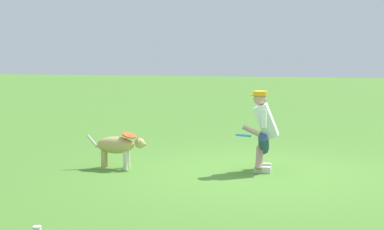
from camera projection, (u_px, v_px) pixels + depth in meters
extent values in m
plane|color=#4F8630|center=(255.00, 173.00, 9.29)|extent=(60.00, 60.00, 0.00)
cube|color=silver|center=(263.00, 166.00, 9.59)|extent=(0.26, 0.10, 0.10)
cylinder|color=tan|center=(260.00, 155.00, 9.58)|extent=(0.12, 0.31, 0.37)
cylinder|color=navy|center=(264.00, 141.00, 9.52)|extent=(0.16, 0.41, 0.37)
cube|color=silver|center=(262.00, 170.00, 9.32)|extent=(0.26, 0.10, 0.10)
cylinder|color=tan|center=(259.00, 158.00, 9.31)|extent=(0.12, 0.31, 0.37)
cylinder|color=navy|center=(263.00, 144.00, 9.29)|extent=(0.16, 0.41, 0.37)
cube|color=white|center=(266.00, 121.00, 9.36)|extent=(0.41, 0.35, 0.58)
cylinder|color=white|center=(266.00, 116.00, 9.55)|extent=(0.09, 0.14, 0.29)
cylinder|color=white|center=(264.00, 119.00, 9.16)|extent=(0.09, 0.14, 0.29)
cylinder|color=tan|center=(251.00, 130.00, 9.20)|extent=(0.29, 0.09, 0.19)
cylinder|color=tan|center=(263.00, 126.00, 9.60)|extent=(0.08, 0.15, 0.27)
sphere|color=tan|center=(260.00, 99.00, 9.34)|extent=(0.21, 0.21, 0.21)
cylinder|color=#EFA617|center=(260.00, 93.00, 9.33)|extent=(0.22, 0.22, 0.07)
cylinder|color=#EFA617|center=(254.00, 95.00, 9.35)|extent=(0.12, 0.12, 0.02)
ellipsoid|color=tan|center=(115.00, 145.00, 9.65)|extent=(0.64, 0.31, 0.28)
ellipsoid|color=silver|center=(126.00, 147.00, 9.62)|extent=(0.14, 0.20, 0.17)
sphere|color=tan|center=(140.00, 143.00, 9.58)|extent=(0.17, 0.17, 0.17)
cone|color=tan|center=(145.00, 145.00, 9.57)|extent=(0.09, 0.09, 0.09)
cone|color=tan|center=(138.00, 139.00, 9.52)|extent=(0.06, 0.06, 0.07)
cone|color=tan|center=(139.00, 138.00, 9.63)|extent=(0.06, 0.06, 0.07)
cylinder|color=silver|center=(125.00, 160.00, 9.56)|extent=(0.07, 0.07, 0.30)
cylinder|color=silver|center=(128.00, 158.00, 9.73)|extent=(0.07, 0.07, 0.30)
cylinder|color=tan|center=(103.00, 160.00, 9.62)|extent=(0.07, 0.07, 0.30)
cylinder|color=tan|center=(106.00, 158.00, 9.78)|extent=(0.07, 0.07, 0.30)
cylinder|color=silver|center=(92.00, 141.00, 9.70)|extent=(0.20, 0.05, 0.23)
cylinder|color=#F35925|center=(129.00, 135.00, 9.59)|extent=(0.32, 0.33, 0.12)
cylinder|color=#2391DE|center=(243.00, 135.00, 9.21)|extent=(0.33, 0.33, 0.06)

